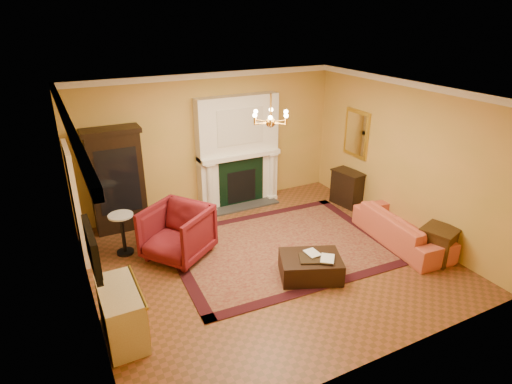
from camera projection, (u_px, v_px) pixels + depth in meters
floor at (269, 260)px, 7.78m from camera, size 6.00×5.50×0.02m
ceiling at (271, 93)px, 6.59m from camera, size 6.00×5.50×0.02m
wall_back at (210, 142)px, 9.45m from camera, size 6.00×0.02×3.00m
wall_front at (385, 264)px, 4.92m from camera, size 6.00×0.02×3.00m
wall_left at (80, 221)px, 5.93m from camera, size 0.02×5.50×3.00m
wall_right at (403, 158)px, 8.44m from camera, size 0.02×5.50×3.00m
fireplace at (238, 154)px, 9.66m from camera, size 1.90×0.70×2.50m
crown_molding at (244, 88)px, 7.40m from camera, size 6.00×5.50×0.12m
doorway at (76, 204)px, 7.52m from camera, size 0.08×1.05×2.10m
tv_panel at (92, 249)px, 5.52m from camera, size 0.09×0.95×0.58m
gilt_mirror at (356, 134)px, 9.51m from camera, size 0.06×0.76×1.05m
chandelier at (271, 119)px, 6.75m from camera, size 0.63×0.55×0.53m
oriental_rug at (280, 247)px, 8.18m from camera, size 4.13×3.18×0.02m
china_cabinet at (117, 182)px, 8.54m from camera, size 1.02×0.47×2.03m
wingback_armchair at (177, 230)px, 7.69m from camera, size 1.41×1.42×1.08m
pedestal_table at (123, 231)px, 7.81m from camera, size 0.45×0.45×0.80m
commode at (122, 314)px, 5.81m from camera, size 0.49×1.04×0.78m
coral_sofa at (402, 224)px, 8.20m from camera, size 0.79×2.15×0.82m
end_table at (438, 245)px, 7.68m from camera, size 0.65×0.65×0.60m
console_table at (347, 189)px, 9.86m from camera, size 0.51×0.76×0.78m
leather_ottoman at (310, 267)px, 7.21m from camera, size 1.21×1.06×0.37m
ottoman_tray at (313, 258)px, 7.07m from camera, size 0.54×0.50×0.03m
book_a at (308, 248)px, 7.08m from camera, size 0.21×0.03×0.28m
book_b at (321, 251)px, 6.98m from camera, size 0.18×0.16×0.30m
topiary_left at (212, 147)px, 9.25m from camera, size 0.16×0.16×0.42m
topiary_right at (268, 138)px, 9.83m from camera, size 0.16×0.16×0.43m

